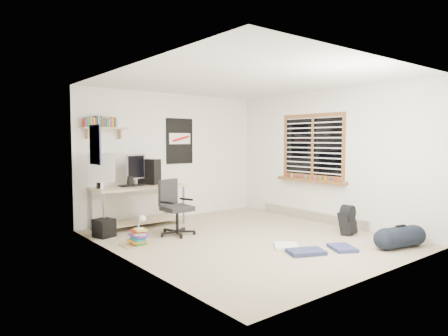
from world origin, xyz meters
TOP-DOWN VIEW (x-y plane):
  - floor at (0.00, 0.00)m, footprint 4.00×4.50m
  - ceiling at (0.00, 0.00)m, footprint 4.00×4.50m
  - back_wall at (0.00, 2.25)m, footprint 4.00×0.01m
  - left_wall at (-2.00, 0.00)m, footprint 0.01×4.50m
  - right_wall at (2.00, 0.00)m, footprint 0.01×4.50m
  - desk at (-0.95, 1.89)m, footprint 1.67×0.75m
  - monitor_left at (-1.67, 1.77)m, footprint 0.45×0.27m
  - monitor_right at (-0.96, 1.94)m, footprint 0.42×0.21m
  - pc_tower at (-0.68, 2.00)m, footprint 0.36×0.49m
  - keyboard at (-1.08, 1.88)m, footprint 0.45×0.17m
  - speaker_left at (-1.67, 1.87)m, footprint 0.10×0.10m
  - speaker_right at (-1.12, 1.87)m, footprint 0.09×0.09m
  - office_chair at (-0.74, 0.91)m, footprint 0.75×0.75m
  - wall_shelf at (-1.45, 2.14)m, footprint 0.80×0.22m
  - poster_back_wall at (0.15, 2.23)m, footprint 0.62×0.03m
  - poster_left_wall at (-1.99, 1.20)m, footprint 0.02×0.42m
  - window at (1.95, 0.30)m, footprint 0.10×1.50m
  - baseboard_heater at (1.96, 0.30)m, footprint 0.08×2.50m
  - backpack at (1.49, -0.84)m, footprint 0.32×0.27m
  - duffel_bag at (1.38, -1.81)m, footprint 0.38×0.38m
  - tshirt at (0.10, -0.76)m, footprint 0.53×0.54m
  - jeans_a at (0.06, -1.16)m, footprint 0.58×0.49m
  - jeans_b at (0.64, -1.34)m, footprint 0.46×0.51m
  - book_stack at (-1.55, 0.70)m, footprint 0.52×0.45m
  - desk_lamp at (-1.53, 0.68)m, footprint 0.16×0.21m
  - subwoofer at (-1.75, 1.51)m, footprint 0.35×0.35m

SIDE VIEW (x-z plane):
  - floor at x=0.00m, z-range -0.01..0.00m
  - tshirt at x=0.10m, z-range 0.00..0.04m
  - jeans_b at x=0.64m, z-range 0.00..0.05m
  - jeans_a at x=0.06m, z-range 0.00..0.06m
  - baseboard_heater at x=1.96m, z-range 0.00..0.18m
  - duffel_bag at x=1.38m, z-range -0.17..0.45m
  - subwoofer at x=-1.75m, z-range -0.02..0.30m
  - book_stack at x=-1.55m, z-range -0.01..0.31m
  - backpack at x=1.49m, z-range 0.01..0.39m
  - desk at x=-0.95m, z-range -0.01..0.74m
  - desk_lamp at x=-1.53m, z-range 0.29..0.47m
  - office_chair at x=-0.74m, z-range 0.03..0.95m
  - keyboard at x=-1.08m, z-range 0.76..0.78m
  - speaker_right at x=-1.12m, z-range 0.76..0.93m
  - speaker_left at x=-1.67m, z-range 0.76..0.93m
  - monitor_right at x=-0.96m, z-range 0.76..1.21m
  - pc_tower at x=-0.68m, z-range 0.76..1.22m
  - monitor_left at x=-1.67m, z-range 0.76..1.24m
  - back_wall at x=0.00m, z-range 0.00..2.50m
  - left_wall at x=-2.00m, z-range 0.00..2.50m
  - right_wall at x=2.00m, z-range 0.00..2.50m
  - window at x=1.95m, z-range 0.82..2.08m
  - poster_left_wall at x=-1.99m, z-range 1.20..1.80m
  - poster_back_wall at x=0.15m, z-range 1.09..2.01m
  - wall_shelf at x=-1.45m, z-range 1.66..1.90m
  - ceiling at x=0.00m, z-range 2.50..2.51m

